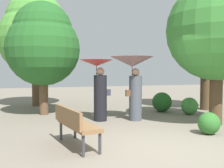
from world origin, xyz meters
name	(u,v)px	position (x,y,z in m)	size (l,w,h in m)	color
ground_plane	(166,148)	(0.00, 0.00, 0.00)	(40.00, 40.00, 0.00)	gray
person_left	(99,81)	(-0.60, 3.21, 1.25)	(1.04, 1.04, 1.92)	black
person_right	(133,72)	(0.46, 2.95, 1.52)	(1.34, 1.34, 2.02)	#474C56
park_bench	(75,123)	(-1.79, 0.60, 0.51)	(0.77, 1.57, 0.83)	#38383D
tree_near_left	(36,34)	(-2.36, 7.44, 3.20)	(3.22, 3.22, 5.02)	brown
tree_near_right	(217,22)	(2.53, 1.63, 2.98)	(2.92, 2.92, 4.65)	#4C3823
tree_mid_left	(43,43)	(-2.18, 4.94, 2.55)	(2.61, 2.61, 4.01)	brown
tree_mid_right	(207,24)	(4.12, 4.22, 3.42)	(2.71, 2.71, 5.10)	#4C3823
bush_path_left	(209,123)	(1.58, 0.70, 0.28)	(0.55, 0.55, 0.55)	#2D6B28
bush_path_right	(162,102)	(2.18, 4.27, 0.37)	(0.75, 0.75, 0.75)	#235B23
bush_behind_bench	(189,106)	(2.83, 3.41, 0.31)	(0.61, 0.61, 0.61)	#428C3D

